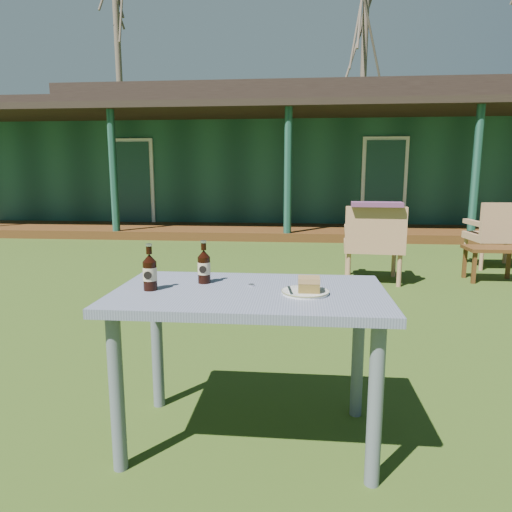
# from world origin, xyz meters

# --- Properties ---
(ground) EXTENTS (80.00, 80.00, 0.00)m
(ground) POSITION_xyz_m (0.00, 0.00, 0.00)
(ground) COLOR #334916
(pavilion) EXTENTS (15.80, 8.30, 3.45)m
(pavilion) POSITION_xyz_m (-0.00, 9.39, 1.61)
(pavilion) COLOR #194235
(pavilion) RESTS_ON ground
(tree_left) EXTENTS (0.28, 0.28, 10.50)m
(tree_left) POSITION_xyz_m (-8.00, 17.50, 5.25)
(tree_left) COLOR brown
(tree_left) RESTS_ON ground
(tree_mid) EXTENTS (0.28, 0.28, 9.50)m
(tree_mid) POSITION_xyz_m (3.00, 18.50, 4.75)
(tree_mid) COLOR brown
(tree_mid) RESTS_ON ground
(cafe_table) EXTENTS (1.20, 0.70, 0.72)m
(cafe_table) POSITION_xyz_m (0.00, -1.60, 0.62)
(cafe_table) COLOR slate
(cafe_table) RESTS_ON ground
(plate) EXTENTS (0.20, 0.20, 0.01)m
(plate) POSITION_xyz_m (0.24, -1.64, 0.73)
(plate) COLOR silver
(plate) RESTS_ON cafe_table
(cake_slice) EXTENTS (0.09, 0.09, 0.06)m
(cake_slice) POSITION_xyz_m (0.26, -1.65, 0.77)
(cake_slice) COLOR brown
(cake_slice) RESTS_ON plate
(fork) EXTENTS (0.03, 0.14, 0.00)m
(fork) POSITION_xyz_m (0.18, -1.65, 0.74)
(fork) COLOR silver
(fork) RESTS_ON plate
(cola_bottle_near) EXTENTS (0.06, 0.06, 0.20)m
(cola_bottle_near) POSITION_xyz_m (-0.23, -1.48, 0.80)
(cola_bottle_near) COLOR black
(cola_bottle_near) RESTS_ON cafe_table
(cola_bottle_far) EXTENTS (0.06, 0.06, 0.21)m
(cola_bottle_far) POSITION_xyz_m (-0.44, -1.64, 0.80)
(cola_bottle_far) COLOR black
(cola_bottle_far) RESTS_ON cafe_table
(bottle_cap) EXTENTS (0.03, 0.03, 0.01)m
(bottle_cap) POSITION_xyz_m (-0.00, -1.52, 0.72)
(bottle_cap) COLOR silver
(bottle_cap) RESTS_ON cafe_table
(armchair_left) EXTENTS (0.70, 0.66, 0.88)m
(armchair_left) POSITION_xyz_m (1.06, 1.67, 0.50)
(armchair_left) COLOR #AB7A55
(armchair_left) RESTS_ON ground
(armchair_right) EXTENTS (0.68, 0.64, 0.87)m
(armchair_right) POSITION_xyz_m (2.83, 2.65, 0.49)
(armchair_right) COLOR #AB7A55
(armchair_right) RESTS_ON ground
(floral_throw) EXTENTS (0.56, 0.27, 0.05)m
(floral_throw) POSITION_xyz_m (1.05, 1.49, 0.91)
(floral_throw) COLOR #673459
(floral_throw) RESTS_ON armchair_left
(side_table) EXTENTS (0.60, 0.40, 0.40)m
(side_table) POSITION_xyz_m (2.44, 1.86, 0.34)
(side_table) COLOR #4F2D13
(side_table) RESTS_ON ground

